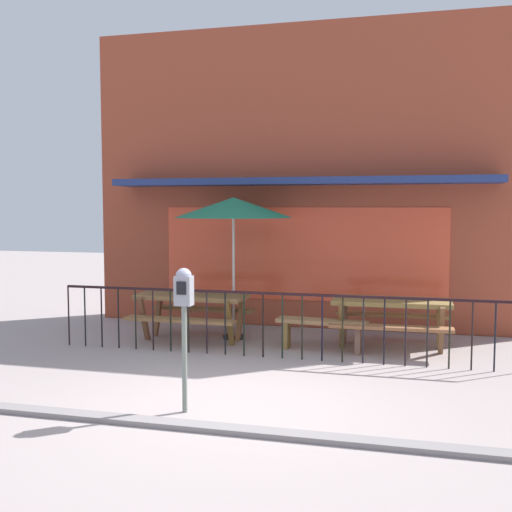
# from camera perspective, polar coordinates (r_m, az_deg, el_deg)

# --- Properties ---
(ground) EXTENTS (40.00, 40.00, 0.00)m
(ground) POSITION_cam_1_polar(r_m,az_deg,el_deg) (7.04, -2.48, -13.68)
(ground) COLOR #A29491
(pub_storefront) EXTENTS (7.96, 1.26, 5.49)m
(pub_storefront) POSITION_cam_1_polar(r_m,az_deg,el_deg) (11.35, 4.52, 7.21)
(pub_storefront) COLOR #582A16
(pub_storefront) RESTS_ON ground
(patio_fence_front) EXTENTS (6.71, 0.04, 0.97)m
(patio_fence_front) POSITION_cam_1_polar(r_m,az_deg,el_deg) (8.93, 1.57, -5.35)
(patio_fence_front) COLOR black
(patio_fence_front) RESTS_ON ground
(picnic_table_left) EXTENTS (1.82, 1.39, 0.79)m
(picnic_table_left) POSITION_cam_1_polar(r_m,az_deg,el_deg) (10.14, -5.99, -4.47)
(picnic_table_left) COLOR brown
(picnic_table_left) RESTS_ON ground
(picnic_table_right) EXTENTS (1.82, 1.39, 0.79)m
(picnic_table_right) POSITION_cam_1_polar(r_m,az_deg,el_deg) (9.73, 12.53, -4.94)
(picnic_table_right) COLOR olive
(picnic_table_right) RESTS_ON ground
(patio_umbrella) EXTENTS (1.95, 1.95, 2.37)m
(patio_umbrella) POSITION_cam_1_polar(r_m,az_deg,el_deg) (10.12, -2.12, 4.48)
(patio_umbrella) COLOR black
(patio_umbrella) RESTS_ON ground
(patio_bench) EXTENTS (1.42, 0.43, 0.48)m
(patio_bench) POSITION_cam_1_polar(r_m,az_deg,el_deg) (9.48, 6.17, -6.70)
(patio_bench) COLOR #9F7549
(patio_bench) RESTS_ON ground
(parking_meter_near) EXTENTS (0.18, 0.17, 1.56)m
(parking_meter_near) POSITION_cam_1_polar(r_m,az_deg,el_deg) (6.54, -6.76, -4.23)
(parking_meter_near) COLOR slate
(parking_meter_near) RESTS_ON ground
(curb_edge) EXTENTS (11.14, 0.20, 0.11)m
(curb_edge) POSITION_cam_1_polar(r_m,az_deg,el_deg) (6.31, -4.70, -15.89)
(curb_edge) COLOR gray
(curb_edge) RESTS_ON ground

